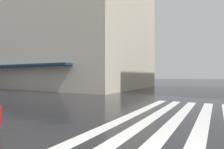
{
  "coord_description": "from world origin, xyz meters",
  "views": [
    {
      "loc": [
        -4.13,
        -1.0,
        1.83
      ],
      "look_at": [
        8.28,
        5.48,
        1.9
      ],
      "focal_mm": 32.43,
      "sensor_mm": 36.0,
      "label": 1
    }
  ],
  "objects": [
    {
      "name": "haussmann_block_mid",
      "position": [
        20.94,
        21.3,
        9.94
      ],
      "size": [
        18.1,
        25.77,
        20.3
      ],
      "color": "beige",
      "rests_on": "ground_plane"
    },
    {
      "name": "zebra_crossing",
      "position": [
        4.0,
        0.01,
        0.0
      ],
      "size": [
        13.0,
        5.5,
        0.01
      ],
      "color": "silver",
      "rests_on": "ground_plane"
    }
  ]
}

